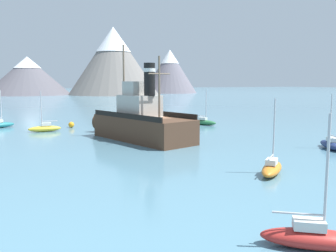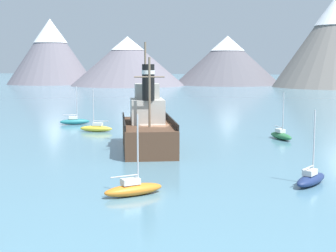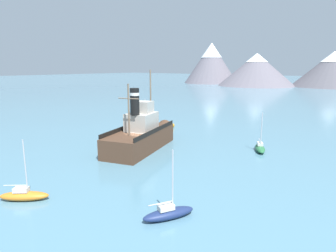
# 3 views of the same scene
# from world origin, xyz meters

# --- Properties ---
(ground_plane) EXTENTS (600.00, 600.00, 0.00)m
(ground_plane) POSITION_xyz_m (0.00, 0.00, 0.00)
(ground_plane) COLOR teal
(mountain_ridge) EXTENTS (165.19, 54.08, 31.00)m
(mountain_ridge) POSITION_xyz_m (1.73, 133.95, 12.34)
(mountain_ridge) COLOR slate
(mountain_ridge) RESTS_ON ground
(old_tugboat) EXTENTS (7.66, 14.76, 9.90)m
(old_tugboat) POSITION_xyz_m (-1.11, 1.83, 1.83)
(old_tugboat) COLOR #4C3323
(old_tugboat) RESTS_ON ground
(sailboat_navy) EXTENTS (2.69, 3.89, 4.90)m
(sailboat_navy) POSITION_xyz_m (12.68, -10.28, 0.43)
(sailboat_navy) COLOR navy
(sailboat_navy) RESTS_ON ground
(sailboat_green) EXTENTS (2.77, 3.87, 4.90)m
(sailboat_green) POSITION_xyz_m (11.29, 9.84, 0.43)
(sailboat_green) COLOR #286B3D
(sailboat_green) RESTS_ON ground
(sailboat_teal) EXTENTS (3.91, 2.61, 4.90)m
(sailboat_teal) POSITION_xyz_m (-14.55, 18.10, 0.43)
(sailboat_teal) COLOR #23757A
(sailboat_teal) RESTS_ON ground
(sailboat_yellow) EXTENTS (3.81, 1.14, 4.90)m
(sailboat_yellow) POSITION_xyz_m (-9.53, 11.91, 0.43)
(sailboat_yellow) COLOR gold
(sailboat_yellow) RESTS_ON ground
(sailboat_orange) EXTENTS (3.60, 3.30, 4.90)m
(sailboat_orange) POSITION_xyz_m (1.97, -15.04, 0.43)
(sailboat_orange) COLOR orange
(sailboat_orange) RESTS_ON ground
(mooring_buoy) EXTENTS (0.75, 0.75, 0.75)m
(mooring_buoy) POSITION_xyz_m (-5.99, 14.54, 0.38)
(mooring_buoy) COLOR orange
(mooring_buoy) RESTS_ON ground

